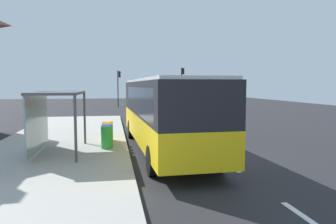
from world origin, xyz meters
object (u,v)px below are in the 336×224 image
(sedan_near, at_px, (156,100))
(traffic_light_near_side, at_px, (182,81))
(recycling_bin_green, at_px, (107,138))
(recycling_bin_orange, at_px, (107,133))
(recycling_bin_yellow, at_px, (108,131))
(recycling_bin_blue, at_px, (107,135))
(traffic_light_far_side, at_px, (119,83))
(bus, at_px, (164,110))
(bus_shelter, at_px, (51,106))
(white_van, at_px, (171,100))

(sedan_near, relative_size, traffic_light_near_side, 0.84)
(sedan_near, bearing_deg, recycling_bin_green, -101.71)
(recycling_bin_orange, relative_size, recycling_bin_yellow, 1.00)
(recycling_bin_blue, relative_size, traffic_light_far_side, 0.19)
(recycling_bin_orange, height_order, traffic_light_near_side, traffic_light_near_side)
(bus, height_order, traffic_light_far_side, traffic_light_far_side)
(recycling_bin_green, bearing_deg, bus_shelter, -167.29)
(recycling_bin_green, height_order, recycling_bin_yellow, same)
(white_van, bearing_deg, traffic_light_near_side, 70.87)
(traffic_light_near_side, bearing_deg, recycling_bin_blue, -109.11)
(white_van, distance_m, sedan_near, 12.20)
(traffic_light_near_side, bearing_deg, sedan_near, 139.88)
(sedan_near, bearing_deg, traffic_light_near_side, -40.12)
(bus, height_order, white_van, bus)
(sedan_near, height_order, recycling_bin_yellow, sedan_near)
(recycling_bin_green, height_order, traffic_light_near_side, traffic_light_near_side)
(recycling_bin_green, xyz_separation_m, traffic_light_near_side, (9.70, 28.68, 2.87))
(white_van, xyz_separation_m, sedan_near, (0.10, 12.19, -0.55))
(white_van, bearing_deg, bus, -101.43)
(recycling_bin_yellow, bearing_deg, recycling_bin_blue, -90.00)
(sedan_near, height_order, traffic_light_near_side, traffic_light_near_side)
(recycling_bin_green, distance_m, recycling_bin_yellow, 2.10)
(white_van, xyz_separation_m, recycling_bin_orange, (-6.40, -17.78, -0.69))
(bus, height_order, bus_shelter, bus)
(bus, distance_m, recycling_bin_green, 2.76)
(bus, bearing_deg, sedan_near, 82.74)
(bus, relative_size, sedan_near, 2.47)
(sedan_near, distance_m, recycling_bin_orange, 30.67)
(recycling_bin_blue, bearing_deg, bus_shelter, -151.55)
(white_van, distance_m, bus_shelter, 21.49)
(sedan_near, bearing_deg, white_van, -90.49)
(sedan_near, xyz_separation_m, recycling_bin_blue, (-6.50, -30.67, -0.14))
(recycling_bin_orange, height_order, bus_shelter, bus_shelter)
(white_van, height_order, recycling_bin_green, white_van)
(recycling_bin_orange, xyz_separation_m, recycling_bin_yellow, (0.00, 0.70, 0.00))
(recycling_bin_green, height_order, recycling_bin_blue, same)
(recycling_bin_yellow, bearing_deg, sedan_near, 77.47)
(recycling_bin_green, bearing_deg, recycling_bin_yellow, 90.00)
(recycling_bin_green, distance_m, recycling_bin_orange, 1.40)
(bus, relative_size, traffic_light_far_side, 2.26)
(white_van, relative_size, recycling_bin_green, 5.47)
(bus, xyz_separation_m, recycling_bin_blue, (-2.49, 0.88, -1.19))
(bus, bearing_deg, recycling_bin_blue, 160.60)
(white_van, xyz_separation_m, recycling_bin_blue, (-6.40, -18.48, -0.69))
(recycling_bin_orange, bearing_deg, recycling_bin_yellow, 90.00)
(recycling_bin_orange, bearing_deg, traffic_light_near_side, 70.43)
(recycling_bin_blue, height_order, bus_shelter, bus_shelter)
(recycling_bin_blue, height_order, recycling_bin_yellow, same)
(white_van, relative_size, recycling_bin_blue, 5.47)
(sedan_near, xyz_separation_m, recycling_bin_yellow, (-6.50, -29.27, -0.14))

